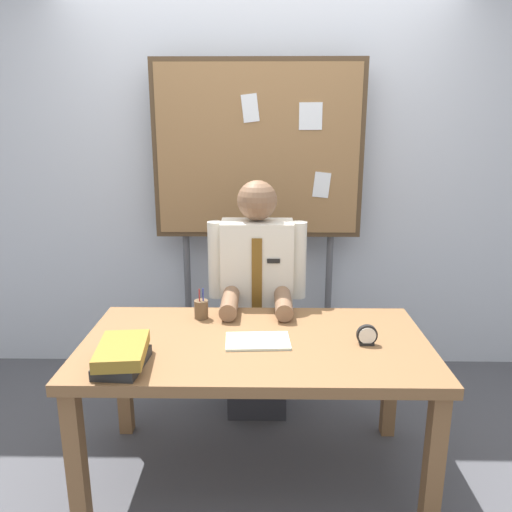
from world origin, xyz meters
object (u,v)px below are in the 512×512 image
desk (255,357)px  desk_clock (367,336)px  book_stack (122,355)px  open_notebook (258,341)px  bulletin_board (258,155)px  person (257,309)px  pen_holder (201,309)px

desk → desk_clock: (0.50, -0.04, 0.13)m
book_stack → open_notebook: bearing=23.7°
bulletin_board → open_notebook: bearing=-89.5°
person → desk_clock: 0.82m
desk_clock → pen_holder: size_ratio=0.59×
open_notebook → pen_holder: size_ratio=1.80×
open_notebook → desk: bearing=118.1°
pen_holder → open_notebook: bearing=-44.5°
person → bulletin_board: bulletin_board is taller
desk → open_notebook: bearing=-61.9°
bulletin_board → open_notebook: bulletin_board is taller
book_stack → pen_holder: pen_holder is taller
open_notebook → pen_holder: bearing=135.5°
desk → desk_clock: size_ratio=16.84×
person → open_notebook: size_ratio=4.79×
bulletin_board → pen_holder: bulletin_board is taller
person → desk_clock: (0.50, -0.64, 0.12)m
person → book_stack: size_ratio=4.36×
desk → desk_clock: bearing=-4.2°
person → book_stack: 1.02m
desk → open_notebook: (0.01, -0.02, 0.09)m
bulletin_board → desk_clock: bulletin_board is taller
open_notebook → pen_holder: 0.41m
desk → person: (0.00, 0.60, 0.01)m
desk → book_stack: size_ratio=4.98×
desk → open_notebook: size_ratio=5.47×
person → book_stack: (-0.54, -0.86, 0.13)m
person → bulletin_board: bearing=90.0°
bulletin_board → open_notebook: (0.01, -1.08, -0.76)m
bulletin_board → book_stack: size_ratio=6.51×
desk → book_stack: bearing=-154.1°
desk → bulletin_board: (0.00, 1.06, 0.85)m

